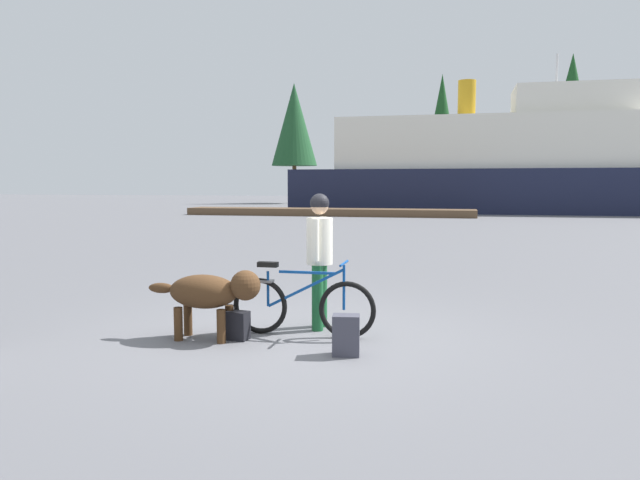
{
  "coord_description": "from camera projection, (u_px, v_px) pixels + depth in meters",
  "views": [
    {
      "loc": [
        1.83,
        -6.65,
        1.78
      ],
      "look_at": [
        0.08,
        0.96,
        1.05
      ],
      "focal_mm": 33.78,
      "sensor_mm": 36.0,
      "label": 1
    }
  ],
  "objects": [
    {
      "name": "ground_plane",
      "position": [
        295.0,
        337.0,
        7.02
      ],
      "size": [
        160.0,
        160.0,
        0.0
      ],
      "primitive_type": "plane",
      "color": "slate"
    },
    {
      "name": "bicycle",
      "position": [
        302.0,
        305.0,
        7.04
      ],
      "size": [
        1.72,
        0.44,
        0.89
      ],
      "color": "black",
      "rests_on": "ground_plane"
    },
    {
      "name": "person_cyclist",
      "position": [
        320.0,
        248.0,
        7.35
      ],
      "size": [
        0.32,
        0.53,
        1.67
      ],
      "color": "#19592D",
      "rests_on": "ground_plane"
    },
    {
      "name": "dog",
      "position": [
        211.0,
        293.0,
        6.86
      ],
      "size": [
        1.37,
        0.46,
        0.82
      ],
      "color": "#472D19",
      "rests_on": "ground_plane"
    },
    {
      "name": "backpack",
      "position": [
        346.0,
        335.0,
        6.25
      ],
      "size": [
        0.31,
        0.24,
        0.43
      ],
      "primitive_type": "cube",
      "rotation": [
        0.0,
        0.0,
        0.14
      ],
      "color": "#3F3F4C",
      "rests_on": "ground_plane"
    },
    {
      "name": "handbag_pannier",
      "position": [
        235.0,
        325.0,
        6.91
      ],
      "size": [
        0.34,
        0.22,
        0.33
      ],
      "primitive_type": "cube",
      "rotation": [
        0.0,
        0.0,
        -0.13
      ],
      "color": "black",
      "rests_on": "ground_plane"
    },
    {
      "name": "dock_pier",
      "position": [
        328.0,
        212.0,
        33.74
      ],
      "size": [
        16.19,
        2.02,
        0.4
      ],
      "primitive_type": "cube",
      "color": "brown",
      "rests_on": "ground_plane"
    },
    {
      "name": "ferry_boat",
      "position": [
        523.0,
        166.0,
        37.55
      ],
      "size": [
        28.27,
        7.27,
        8.27
      ],
      "color": "#191E38",
      "rests_on": "ground_plane"
    },
    {
      "name": "sailboat_moored",
      "position": [
        552.0,
        204.0,
        38.3
      ],
      "size": [
        8.28,
        2.32,
        9.85
      ],
      "color": "silver",
      "rests_on": "ground_plane"
    },
    {
      "name": "pine_tree_far_left",
      "position": [
        294.0,
        125.0,
        54.4
      ],
      "size": [
        4.14,
        4.14,
        10.83
      ],
      "color": "#4C331E",
      "rests_on": "ground_plane"
    },
    {
      "name": "pine_tree_center",
      "position": [
        442.0,
        127.0,
        51.54
      ],
      "size": [
        3.17,
        3.17,
        11.1
      ],
      "color": "#4C331E",
      "rests_on": "ground_plane"
    },
    {
      "name": "pine_tree_far_right",
      "position": [
        571.0,
        114.0,
        49.37
      ],
      "size": [
        4.36,
        4.36,
        12.4
      ],
      "color": "#4C331E",
      "rests_on": "ground_plane"
    },
    {
      "name": "pine_tree_mid_back",
      "position": [
        522.0,
        126.0,
        55.31
      ],
      "size": [
        3.6,
        3.6,
        10.95
      ],
      "color": "#4C331E",
      "rests_on": "ground_plane"
    }
  ]
}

